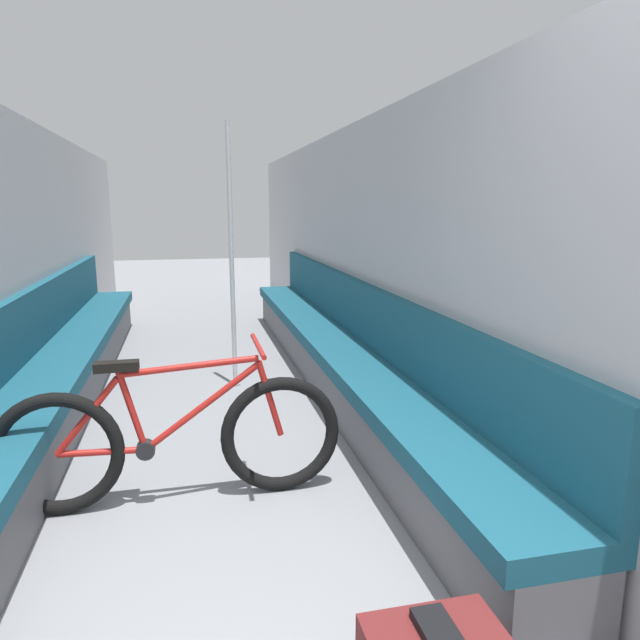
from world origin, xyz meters
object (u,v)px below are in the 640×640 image
object	(u,v)px
grab_pole_near	(232,262)
bench_seat_row_right	(338,354)
bench_seat_row_left	(59,371)
bicycle	(173,440)

from	to	relation	value
grab_pole_near	bench_seat_row_right	bearing A→B (deg)	-18.39
bench_seat_row_left	bicycle	xyz separation A→B (m)	(0.83, -1.55, 0.04)
bench_seat_row_left	grab_pole_near	world-z (taller)	grab_pole_near
bench_seat_row_left	grab_pole_near	bearing A→B (deg)	11.80
bench_seat_row_left	bench_seat_row_right	size ratio (longest dim) A/B	1.00
bench_seat_row_right	bench_seat_row_left	bearing A→B (deg)	180.00
bench_seat_row_left	bicycle	size ratio (longest dim) A/B	3.50
bench_seat_row_left	grab_pole_near	xyz separation A→B (m)	(1.27, 0.27, 0.73)
bench_seat_row_right	grab_pole_near	xyz separation A→B (m)	(-0.80, 0.27, 0.73)
bench_seat_row_right	grab_pole_near	distance (m)	1.11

